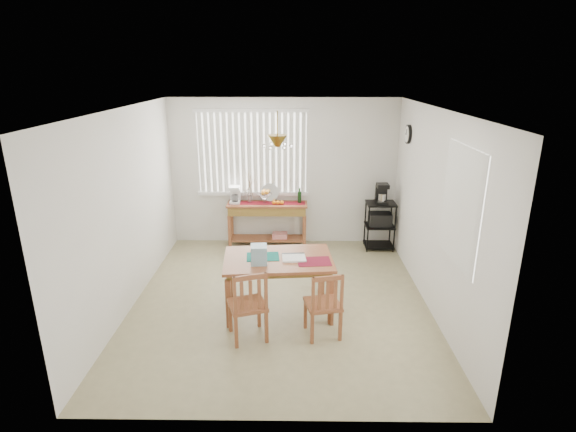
{
  "coord_description": "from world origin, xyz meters",
  "views": [
    {
      "loc": [
        0.17,
        -5.56,
        3.07
      ],
      "look_at": [
        0.1,
        0.55,
        1.05
      ],
      "focal_mm": 28.0,
      "sensor_mm": 36.0,
      "label": 1
    }
  ],
  "objects_px": {
    "wire_cart": "(380,221)",
    "chair_left": "(248,305)",
    "chair_right": "(324,305)",
    "cart_items": "(382,194)",
    "dining_table": "(278,264)",
    "sideboard": "(268,214)"
  },
  "relations": [
    {
      "from": "wire_cart",
      "to": "cart_items",
      "type": "relative_size",
      "value": 2.43
    },
    {
      "from": "dining_table",
      "to": "chair_left",
      "type": "bearing_deg",
      "value": -115.48
    },
    {
      "from": "sideboard",
      "to": "dining_table",
      "type": "distance_m",
      "value": 2.29
    },
    {
      "from": "wire_cart",
      "to": "chair_left",
      "type": "xyz_separation_m",
      "value": [
        -2.05,
        -2.85,
        -0.07
      ]
    },
    {
      "from": "dining_table",
      "to": "chair_right",
      "type": "xyz_separation_m",
      "value": [
        0.55,
        -0.63,
        -0.24
      ]
    },
    {
      "from": "cart_items",
      "to": "dining_table",
      "type": "height_order",
      "value": "cart_items"
    },
    {
      "from": "dining_table",
      "to": "chair_left",
      "type": "xyz_separation_m",
      "value": [
        -0.33,
        -0.69,
        -0.21
      ]
    },
    {
      "from": "chair_left",
      "to": "chair_right",
      "type": "distance_m",
      "value": 0.89
    },
    {
      "from": "wire_cart",
      "to": "chair_right",
      "type": "distance_m",
      "value": 3.02
    },
    {
      "from": "wire_cart",
      "to": "dining_table",
      "type": "distance_m",
      "value": 2.76
    },
    {
      "from": "sideboard",
      "to": "dining_table",
      "type": "bearing_deg",
      "value": -83.4
    },
    {
      "from": "cart_items",
      "to": "chair_right",
      "type": "relative_size",
      "value": 0.41
    },
    {
      "from": "dining_table",
      "to": "chair_left",
      "type": "relative_size",
      "value": 1.61
    },
    {
      "from": "wire_cart",
      "to": "chair_right",
      "type": "bearing_deg",
      "value": -112.63
    },
    {
      "from": "chair_left",
      "to": "chair_right",
      "type": "bearing_deg",
      "value": 4.37
    },
    {
      "from": "sideboard",
      "to": "chair_right",
      "type": "bearing_deg",
      "value": -74.27
    },
    {
      "from": "sideboard",
      "to": "chair_right",
      "type": "xyz_separation_m",
      "value": [
        0.82,
        -2.9,
        -0.18
      ]
    },
    {
      "from": "wire_cart",
      "to": "chair_left",
      "type": "distance_m",
      "value": 3.51
    },
    {
      "from": "dining_table",
      "to": "chair_right",
      "type": "height_order",
      "value": "chair_right"
    },
    {
      "from": "chair_right",
      "to": "sideboard",
      "type": "bearing_deg",
      "value": 105.73
    },
    {
      "from": "sideboard",
      "to": "dining_table",
      "type": "relative_size",
      "value": 0.97
    },
    {
      "from": "chair_right",
      "to": "wire_cart",
      "type": "bearing_deg",
      "value": 67.37
    }
  ]
}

